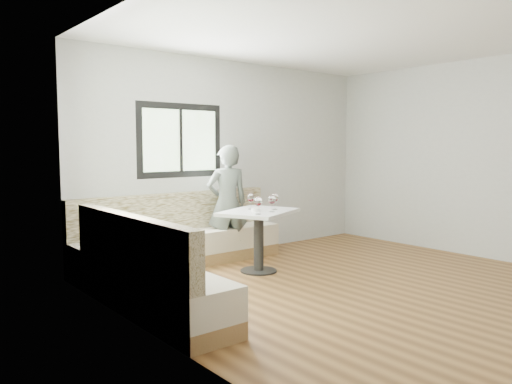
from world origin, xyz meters
The scene contains 9 objects.
room centered at (-0.08, 0.08, 1.41)m, with size 5.01×5.01×2.81m.
banquette centered at (-1.59, 1.63, 0.33)m, with size 2.90×2.80×0.95m.
table centered at (-0.46, 1.36, 0.58)m, with size 1.16×1.05×0.78m.
person centered at (-0.39, 2.13, 0.79)m, with size 0.58×0.38×1.59m, color #4D544D.
olive_ramekin centered at (-0.55, 1.31, 0.80)m, with size 0.11×0.11×0.04m.
wine_glass_a centered at (-0.69, 1.10, 0.92)m, with size 0.09×0.09×0.21m.
wine_glass_b centered at (-0.44, 1.14, 0.92)m, with size 0.09×0.09×0.21m.
wine_glass_c centered at (-0.25, 1.30, 0.92)m, with size 0.09×0.09×0.21m.
wine_glass_d centered at (-0.48, 1.50, 0.92)m, with size 0.09×0.09×0.21m.
Camera 1 is at (-4.39, -3.38, 1.58)m, focal length 35.00 mm.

